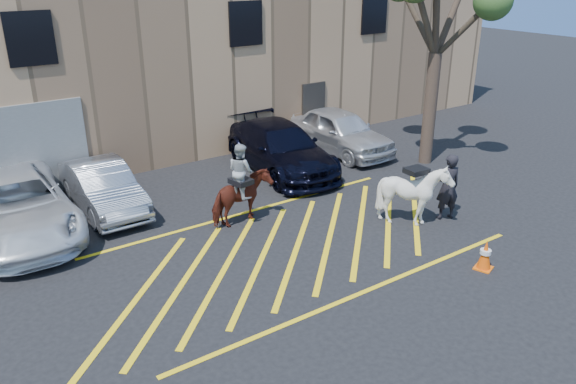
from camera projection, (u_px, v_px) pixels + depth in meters
ground at (290, 242)px, 14.24m from camera, size 90.00×90.00×0.00m
car_white_pickup at (16, 206)px, 14.42m from camera, size 2.74×5.67×1.56m
car_silver_sedan at (103, 187)px, 15.88m from camera, size 1.45×4.12×1.36m
car_blue_suv at (280, 148)px, 18.86m from camera, size 2.85×5.65×1.57m
car_white_suv at (340, 131)px, 20.69m from camera, size 1.87×4.65×1.58m
handler at (448, 187)px, 15.23m from camera, size 0.78×0.63×1.87m
warehouse at (114, 42)px, 21.93m from camera, size 32.42×10.20×7.30m
hatching_zone at (297, 247)px, 14.01m from camera, size 12.60×5.12×0.01m
mounted_bay at (241, 192)px, 14.95m from camera, size 1.81×1.05×2.25m
saddled_white at (414, 194)px, 14.91m from camera, size 1.49×1.65×1.73m
traffic_cone at (485, 255)px, 12.90m from camera, size 0.48×0.48×0.73m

